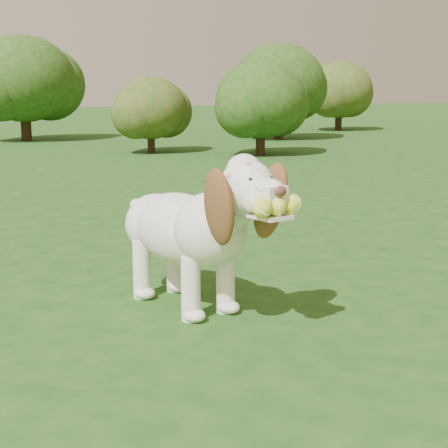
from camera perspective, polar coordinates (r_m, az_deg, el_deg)
name	(u,v)px	position (r m, az deg, el deg)	size (l,w,h in m)	color
ground	(308,328)	(3.32, 7.02, -8.58)	(80.00, 80.00, 0.00)	#174112
dog	(193,225)	(3.45, -2.59, -0.09)	(0.56, 1.28, 0.83)	white
shrub_h	(339,90)	(19.15, 9.57, 10.94)	(1.78, 1.78, 1.85)	#382314
shrub_f	(279,83)	(15.57, 4.63, 11.59)	(2.03, 2.03, 2.11)	#382314
shrub_d	(261,100)	(11.76, 3.08, 10.27)	(1.53, 1.53, 1.59)	#382314
shrub_i	(23,79)	(15.67, -16.33, 11.49)	(2.17, 2.17, 2.25)	#382314
shrub_c	(150,108)	(12.26, -6.13, 9.55)	(1.28, 1.28, 1.33)	#382314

